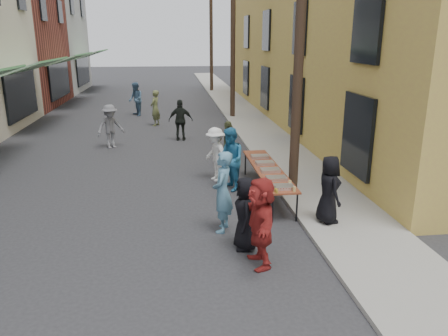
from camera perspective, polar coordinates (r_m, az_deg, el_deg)
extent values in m
plane|color=#28282B|center=(9.18, -12.81, -10.67)|extent=(120.00, 120.00, 0.00)
cube|color=gray|center=(23.82, 2.79, 6.73)|extent=(2.20, 60.00, 0.10)
cube|color=gray|center=(38.73, -24.46, 15.76)|extent=(8.00, 8.00, 9.00)
cube|color=gold|center=(24.32, 18.45, 17.86)|extent=(10.00, 28.00, 10.00)
cylinder|color=#2D2116|center=(11.60, 9.96, 18.16)|extent=(0.26, 0.26, 9.00)
cylinder|color=#2D2116|center=(23.36, 1.18, 17.52)|extent=(0.26, 0.26, 9.00)
cylinder|color=#2D2116|center=(35.28, -1.69, 17.22)|extent=(0.26, 0.26, 9.00)
cube|color=maroon|center=(11.88, 5.73, -0.15)|extent=(0.70, 4.00, 0.04)
cylinder|color=black|center=(10.22, 6.36, -5.25)|extent=(0.04, 0.04, 0.71)
cylinder|color=black|center=(10.36, 9.50, -5.07)|extent=(0.04, 0.04, 0.71)
cylinder|color=black|center=(13.70, 2.81, 0.57)|extent=(0.04, 0.04, 0.71)
cylinder|color=black|center=(13.81, 5.19, 0.64)|extent=(0.04, 0.04, 0.71)
cube|color=maroon|center=(10.34, 7.71, -2.45)|extent=(0.50, 0.33, 0.08)
cube|color=#B2B2B7|center=(10.94, 6.87, -1.35)|extent=(0.50, 0.33, 0.08)
cube|color=tan|center=(11.59, 6.06, -0.29)|extent=(0.50, 0.33, 0.08)
cube|color=#B2B2B7|center=(12.24, 5.34, 0.66)|extent=(0.50, 0.33, 0.08)
cube|color=tan|center=(12.90, 4.69, 1.51)|extent=(0.50, 0.33, 0.08)
cylinder|color=#A57F26|center=(10.02, 6.92, -3.07)|extent=(0.07, 0.07, 0.08)
cylinder|color=#A57F26|center=(10.11, 6.79, -2.88)|extent=(0.07, 0.07, 0.08)
cylinder|color=#A57F26|center=(10.20, 6.65, -2.69)|extent=(0.07, 0.07, 0.08)
cylinder|color=tan|center=(10.16, 9.16, -2.75)|extent=(0.08, 0.08, 0.12)
imported|color=black|center=(8.81, 2.86, -5.97)|extent=(0.53, 0.78, 1.52)
imported|color=teal|center=(9.55, -0.18, -3.16)|extent=(0.61, 0.76, 1.82)
imported|color=teal|center=(12.16, 0.81, 1.11)|extent=(0.86, 1.00, 1.78)
imported|color=white|center=(13.04, -1.12, 1.81)|extent=(0.93, 1.19, 1.62)
imported|color=#575E36|center=(14.34, 0.55, 3.08)|extent=(0.57, 0.98, 1.57)
imported|color=maroon|center=(8.18, 4.79, -7.04)|extent=(0.63, 1.65, 1.74)
imported|color=black|center=(10.10, 13.53, -2.74)|extent=(0.57, 0.81, 1.55)
imported|color=slate|center=(17.51, -14.61, 5.26)|extent=(1.27, 1.11, 1.70)
imported|color=black|center=(18.33, -5.68, 6.23)|extent=(1.04, 0.52, 1.71)
imported|color=#60683C|center=(21.67, -8.98, 7.74)|extent=(0.63, 0.74, 1.73)
imported|color=#446585|center=(24.72, -11.45, 8.82)|extent=(0.96, 1.08, 1.83)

